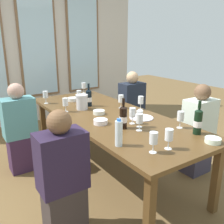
% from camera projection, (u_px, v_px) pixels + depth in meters
% --- Properties ---
extents(ground_plane, '(12.00, 12.00, 0.00)m').
position_uv_depth(ground_plane, '(109.00, 170.00, 3.17)').
color(ground_plane, brown).
extents(back_wall_with_windows, '(4.22, 0.10, 2.90)m').
position_uv_depth(back_wall_with_windows, '(38.00, 46.00, 4.72)').
color(back_wall_with_windows, beige).
rests_on(back_wall_with_windows, ground).
extents(dining_table, '(1.02, 2.60, 0.74)m').
position_uv_depth(dining_table, '(109.00, 120.00, 2.97)').
color(dining_table, brown).
rests_on(dining_table, ground).
extents(white_plate_0, '(0.27, 0.27, 0.01)m').
position_uv_depth(white_plate_0, '(141.00, 118.00, 2.82)').
color(white_plate_0, white).
rests_on(white_plate_0, dining_table).
extents(metal_pitcher, '(0.16, 0.16, 0.19)m').
position_uv_depth(metal_pitcher, '(82.00, 102.00, 3.14)').
color(metal_pitcher, silver).
rests_on(metal_pitcher, dining_table).
extents(wine_bottle_0, '(0.08, 0.08, 0.32)m').
position_uv_depth(wine_bottle_0, '(198.00, 121.00, 2.33)').
color(wine_bottle_0, black).
rests_on(wine_bottle_0, dining_table).
extents(wine_bottle_1, '(0.08, 0.08, 0.31)m').
position_uv_depth(wine_bottle_1, '(123.00, 117.00, 2.48)').
color(wine_bottle_1, black).
rests_on(wine_bottle_1, dining_table).
extents(wine_bottle_2, '(0.08, 0.08, 0.30)m').
position_uv_depth(wine_bottle_2, '(89.00, 98.00, 3.28)').
color(wine_bottle_2, black).
rests_on(wine_bottle_2, dining_table).
extents(tasting_bowl_0, '(0.14, 0.14, 0.05)m').
position_uv_depth(tasting_bowl_0, '(99.00, 112.00, 2.97)').
color(tasting_bowl_0, white).
rests_on(tasting_bowl_0, dining_table).
extents(tasting_bowl_1, '(0.14, 0.14, 0.04)m').
position_uv_depth(tasting_bowl_1, '(213.00, 140.00, 2.16)').
color(tasting_bowl_1, white).
rests_on(tasting_bowl_1, dining_table).
extents(tasting_bowl_2, '(0.14, 0.14, 0.05)m').
position_uv_depth(tasting_bowl_2, '(73.00, 99.00, 3.57)').
color(tasting_bowl_2, white).
rests_on(tasting_bowl_2, dining_table).
extents(tasting_bowl_3, '(0.15, 0.15, 0.05)m').
position_uv_depth(tasting_bowl_3, '(101.00, 122.00, 2.63)').
color(tasting_bowl_3, white).
rests_on(tasting_bowl_3, dining_table).
extents(water_bottle, '(0.06, 0.06, 0.24)m').
position_uv_depth(water_bottle, '(119.00, 133.00, 2.08)').
color(water_bottle, white).
rests_on(water_bottle, dining_table).
extents(wine_glass_0, '(0.07, 0.07, 0.17)m').
position_uv_depth(wine_glass_0, '(45.00, 95.00, 3.41)').
color(wine_glass_0, white).
rests_on(wine_glass_0, dining_table).
extents(wine_glass_1, '(0.07, 0.07, 0.17)m').
position_uv_depth(wine_glass_1, '(121.00, 99.00, 3.19)').
color(wine_glass_1, white).
rests_on(wine_glass_1, dining_table).
extents(wine_glass_2, '(0.07, 0.07, 0.17)m').
position_uv_depth(wine_glass_2, '(65.00, 103.00, 3.03)').
color(wine_glass_2, white).
rests_on(wine_glass_2, dining_table).
extents(wine_glass_3, '(0.07, 0.07, 0.17)m').
position_uv_depth(wine_glass_3, '(154.00, 138.00, 1.95)').
color(wine_glass_3, white).
rests_on(wine_glass_3, dining_table).
extents(wine_glass_4, '(0.07, 0.07, 0.17)m').
position_uv_depth(wine_glass_4, '(141.00, 100.00, 3.12)').
color(wine_glass_4, white).
rests_on(wine_glass_4, dining_table).
extents(wine_glass_5, '(0.07, 0.07, 0.17)m').
position_uv_depth(wine_glass_5, '(79.00, 94.00, 3.45)').
color(wine_glass_5, white).
rests_on(wine_glass_5, dining_table).
extents(wine_glass_6, '(0.07, 0.07, 0.17)m').
position_uv_depth(wine_glass_6, '(139.00, 119.00, 2.42)').
color(wine_glass_6, white).
rests_on(wine_glass_6, dining_table).
extents(wine_glass_7, '(0.07, 0.07, 0.17)m').
position_uv_depth(wine_glass_7, '(169.00, 136.00, 2.02)').
color(wine_glass_7, white).
rests_on(wine_glass_7, dining_table).
extents(wine_glass_8, '(0.07, 0.07, 0.17)m').
position_uv_depth(wine_glass_8, '(140.00, 116.00, 2.51)').
color(wine_glass_8, white).
rests_on(wine_glass_8, dining_table).
extents(wine_glass_9, '(0.07, 0.07, 0.17)m').
position_uv_depth(wine_glass_9, '(132.00, 113.00, 2.61)').
color(wine_glass_9, white).
rests_on(wine_glass_9, dining_table).
extents(wine_glass_10, '(0.07, 0.07, 0.17)m').
position_uv_depth(wine_glass_10, '(181.00, 117.00, 2.49)').
color(wine_glass_10, white).
rests_on(wine_glass_10, dining_table).
extents(wine_glass_11, '(0.07, 0.07, 0.17)m').
position_uv_depth(wine_glass_11, '(84.00, 86.00, 4.05)').
color(wine_glass_11, white).
rests_on(wine_glass_11, dining_table).
extents(seated_person_0, '(0.38, 0.24, 1.11)m').
position_uv_depth(seated_person_0, '(63.00, 179.00, 2.00)').
color(seated_person_0, '#372D2C').
rests_on(seated_person_0, ground).
extents(seated_person_1, '(0.38, 0.24, 1.11)m').
position_uv_depth(seated_person_1, '(198.00, 132.00, 2.99)').
color(seated_person_1, '#383344').
rests_on(seated_person_1, ground).
extents(seated_person_2, '(0.38, 0.24, 1.11)m').
position_uv_depth(seated_person_2, '(20.00, 130.00, 3.05)').
color(seated_person_2, '#39213E').
rests_on(seated_person_2, ground).
extents(seated_person_3, '(0.38, 0.24, 1.11)m').
position_uv_depth(seated_person_3, '(132.00, 108.00, 4.03)').
color(seated_person_3, '#232437').
rests_on(seated_person_3, ground).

